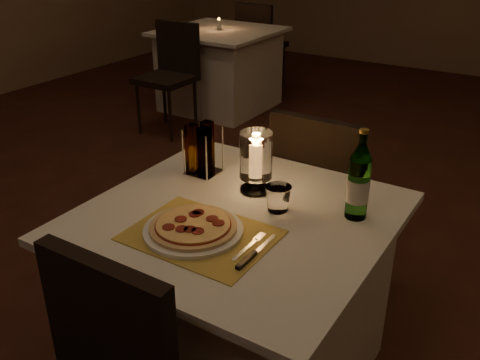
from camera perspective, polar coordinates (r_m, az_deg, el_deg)
The scene contains 16 objects.
floor at distance 2.59m, azimuth 0.96°, elevation -13.64°, with size 8.00×10.00×0.02m, color #401D14.
main_table at distance 2.03m, azimuth -0.31°, elevation -12.65°, with size 1.00×1.00×0.74m.
chair_far at distance 2.48m, azimuth 8.60°, elevation -0.54°, with size 0.42×0.42×0.90m.
placemat at distance 1.71m, azimuth -4.18°, elevation -5.90°, with size 0.45×0.34×0.00m, color gold.
plate at distance 1.72m, azimuth -5.00°, elevation -5.36°, with size 0.32×0.32×0.01m, color white.
pizza at distance 1.71m, azimuth -5.02°, elevation -4.89°, with size 0.28×0.28×0.02m.
fork at distance 1.65m, azimuth 1.19°, elevation -6.89°, with size 0.02×0.18×0.00m.
knife at distance 1.59m, azimuth 1.14°, elevation -8.16°, with size 0.02×0.22×0.01m.
tumbler at distance 1.83m, azimuth 4.08°, elevation -1.98°, with size 0.09×0.09×0.09m, color white, non-canonical shape.
water_bottle at distance 1.79m, azimuth 12.54°, elevation -0.31°, with size 0.08×0.08×0.31m.
hurricane_candle at distance 1.92m, azimuth 1.71°, elevation 2.42°, with size 0.12×0.12×0.23m.
cruet_caddy at distance 2.08m, azimuth -4.11°, elevation 3.11°, with size 0.12×0.12×0.21m.
neighbor_table_left at distance 5.18m, azimuth -2.17°, elevation 11.74°, with size 1.00×1.00×0.74m.
neighbor_chair_la at distance 4.59m, azimuth -7.33°, elevation 11.93°, with size 0.42×0.42×0.90m.
neighbor_chair_lb at distance 5.73m, azimuth 1.96°, elevation 14.91°, with size 0.42×0.42×0.90m.
neighbor_candle_left at distance 5.10m, azimuth -2.25°, elevation 16.26°, with size 0.03×0.03×0.11m.
Camera 1 is at (1.03, -1.71, 1.64)m, focal length 40.00 mm.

